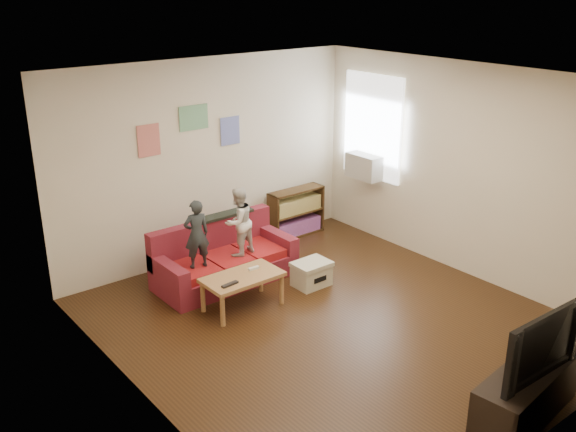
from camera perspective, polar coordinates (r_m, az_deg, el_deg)
room_shell at (r=6.72m, az=4.26°, el=0.53°), size 4.52×5.02×2.72m
sofa at (r=8.19m, az=-5.81°, el=-3.99°), size 1.77×0.81×0.78m
child_a at (r=7.64m, az=-8.13°, el=-1.61°), size 0.34×0.26×0.84m
child_b at (r=7.93m, az=-4.42°, el=-0.50°), size 0.48×0.41×0.87m
coffee_table at (r=7.45m, az=-4.08°, el=-5.70°), size 0.92×0.51×0.41m
remote at (r=7.21m, az=-5.19°, el=-6.07°), size 0.21×0.07×0.02m
game_controller at (r=7.56m, az=-3.06°, el=-4.66°), size 0.14×0.04×0.03m
bookshelf at (r=9.54m, az=0.71°, el=0.11°), size 0.89×0.27×0.71m
window at (r=9.28m, az=7.52°, el=7.87°), size 0.04×1.08×1.48m
ac_unit at (r=9.33m, az=6.85°, el=4.42°), size 0.28×0.55×0.35m
artwork_left at (r=8.13m, az=-12.28°, el=6.58°), size 0.30×0.01×0.40m
artwork_center at (r=8.38m, az=-8.39°, el=8.64°), size 0.42×0.01×0.32m
artwork_right at (r=8.72m, az=-5.17°, el=7.55°), size 0.30×0.01×0.38m
file_box at (r=8.05m, az=2.10°, el=-5.13°), size 0.46×0.35×0.32m
tv_stand at (r=6.15m, az=20.41°, el=-14.59°), size 1.29×0.56×0.47m
television at (r=5.87m, az=21.06°, el=-10.25°), size 1.06×0.17×0.61m
tissue at (r=8.30m, az=2.89°, el=-5.20°), size 0.11×0.11×0.09m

